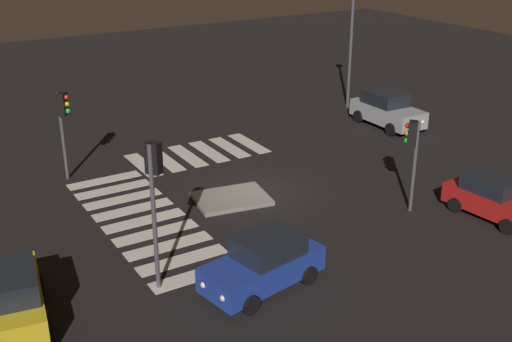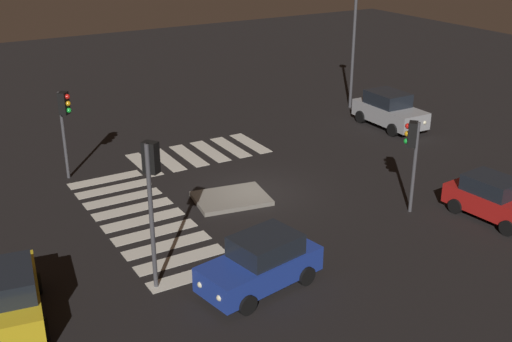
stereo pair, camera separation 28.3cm
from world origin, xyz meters
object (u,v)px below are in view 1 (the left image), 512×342
Objects in this scene: traffic_light_north at (154,180)px; car_red at (494,198)px; traffic_light_east at (63,114)px; street_lamp at (352,23)px; traffic_island at (231,199)px; car_blue at (264,263)px; traffic_light_west at (412,144)px; car_silver at (387,110)px; car_yellow at (10,297)px.

car_red is at bearing -45.09° from traffic_light_north.
traffic_light_north is at bearing -104.80° from car_red.
street_lamp reaches higher than traffic_light_east.
traffic_light_east reaches higher than traffic_island.
street_lamp is (-14.80, -14.26, 4.17)m from car_blue.
car_red is at bearing -174.85° from traffic_light_west.
car_blue is at bearing 43.95° from street_lamp.
street_lamp is (-4.66, -14.60, 4.22)m from car_red.
traffic_island is 12.77m from car_silver.
car_yellow is 25.44m from street_lamp.
traffic_light_east is at bearing -15.88° from car_yellow.
traffic_light_east is (2.70, -11.82, 2.12)m from car_blue.
traffic_light_east is at bearing 2.78° from traffic_light_west.
car_blue is 20.97m from street_lamp.
car_silver is (-4.17, -10.62, 0.13)m from car_red.
car_silver is at bearing -60.43° from car_yellow.
car_yellow is at bearing -26.55° from car_blue.
car_blue is 0.95× the size of car_silver.
traffic_light_west is (2.41, -2.13, 1.98)m from car_red.
traffic_light_north reaches higher than traffic_island.
car_silver is (-12.05, -4.14, 0.84)m from traffic_island.
traffic_light_west is 14.51m from street_lamp.
car_red is 0.53× the size of street_lamp.
car_red is 11.41m from car_silver.
car_blue is at bearing -53.84° from car_silver.
car_yellow is at bearing -103.51° from car_red.
street_lamp is at bearing -147.08° from traffic_island.
traffic_island is 0.88× the size of traffic_light_west.
car_yellow reaches higher than car_blue.
car_yellow is 0.97× the size of car_silver.
car_blue is 17.62m from car_silver.
car_blue is at bearing -97.56° from car_yellow.
car_red is at bearing -1.62° from traffic_light_east.
car_red is 3.78m from traffic_light_west.
car_silver reaches higher than car_blue.
traffic_light_north reaches higher than traffic_light_east.
traffic_light_north is at bearing 35.50° from street_lamp.
car_silver is (-21.45, -8.21, 0.06)m from car_yellow.
traffic_light_north is at bearing -62.97° from car_silver.
street_lamp is at bearing -146.41° from car_blue.
traffic_light_north reaches higher than car_blue.
traffic_light_west is at bearing 141.48° from traffic_island.
traffic_island is at bearing 32.92° from street_lamp.
traffic_island is 10.23m from car_red.
car_yellow is 22.97m from car_silver.
car_red is (-7.88, 6.49, 0.71)m from traffic_island.
car_silver is at bearing -161.04° from traffic_island.
street_lamp reaches higher than car_yellow.
car_blue is at bearing -68.53° from traffic_light_north.
traffic_light_north is at bearing 46.80° from traffic_light_west.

